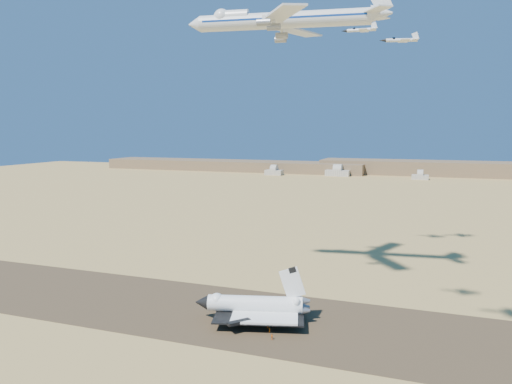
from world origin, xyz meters
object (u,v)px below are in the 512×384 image
(crew_b, at_px, (268,325))
(chase_jet_c, at_px, (361,30))
(chase_jet_d, at_px, (401,40))
(shuttle, at_px, (254,306))
(carrier_747, at_px, (277,20))
(crew_a, at_px, (270,330))
(crew_c, at_px, (272,337))

(crew_b, bearing_deg, chase_jet_c, -46.19)
(crew_b, xyz_separation_m, chase_jet_d, (28.47, 92.82, 96.46))
(shuttle, relative_size, carrier_747, 0.51)
(crew_a, xyz_separation_m, chase_jet_d, (26.88, 96.03, 96.61))
(crew_a, relative_size, crew_b, 0.84)
(shuttle, distance_m, carrier_747, 96.99)
(crew_c, bearing_deg, shuttle, -14.60)
(carrier_747, xyz_separation_m, crew_a, (10.33, -37.80, -96.01))
(chase_jet_c, distance_m, chase_jet_d, 18.93)
(shuttle, height_order, carrier_747, carrier_747)
(carrier_747, height_order, chase_jet_c, carrier_747)
(carrier_747, xyz_separation_m, crew_b, (8.74, -34.59, -95.87))
(crew_b, xyz_separation_m, crew_c, (3.69, -7.37, -0.08))
(crew_c, height_order, chase_jet_d, chase_jet_d)
(carrier_747, distance_m, chase_jet_d, 69.10)
(crew_c, distance_m, chase_jet_c, 134.94)
(shuttle, relative_size, crew_b, 19.42)
(crew_a, relative_size, chase_jet_d, 0.10)
(shuttle, xyz_separation_m, crew_c, (9.76, -11.67, -3.85))
(crew_a, height_order, chase_jet_c, chase_jet_c)
(shuttle, distance_m, crew_c, 15.69)
(carrier_747, relative_size, chase_jet_c, 4.74)
(crew_b, height_order, crew_c, crew_b)
(shuttle, distance_m, crew_a, 11.41)
(carrier_747, xyz_separation_m, crew_c, (12.43, -41.96, -95.95))
(carrier_747, distance_m, crew_b, 102.29)
(crew_a, relative_size, chase_jet_c, 0.10)
(crew_a, distance_m, chase_jet_c, 132.41)
(chase_jet_d, bearing_deg, chase_jet_c, -160.84)
(shuttle, xyz_separation_m, crew_a, (7.65, -7.51, -3.91))
(crew_b, height_order, chase_jet_d, chase_jet_d)
(carrier_747, bearing_deg, crew_b, -83.38)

